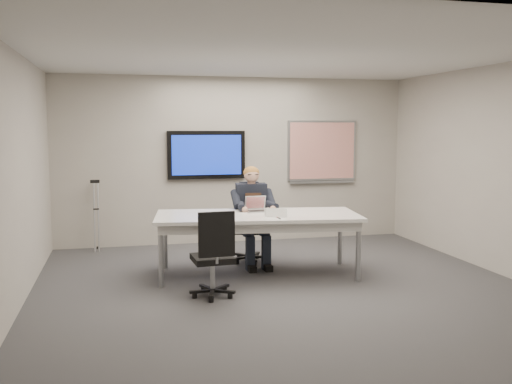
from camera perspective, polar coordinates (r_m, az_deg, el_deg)
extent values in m
cube|color=#373739|center=(7.06, 2.84, -9.65)|extent=(6.00, 6.00, 0.02)
cube|color=silver|center=(6.83, 2.98, 13.55)|extent=(6.00, 6.00, 0.02)
cube|color=#A7A097|center=(9.71, -2.10, 3.19)|extent=(6.00, 0.02, 2.80)
cube|color=#A7A097|center=(4.03, 15.04, -1.74)|extent=(6.00, 0.02, 2.80)
cube|color=#A7A097|center=(6.61, -22.89, 1.12)|extent=(0.02, 6.00, 2.80)
cube|color=#A7A097|center=(8.17, 23.55, 2.02)|extent=(0.02, 6.00, 2.80)
cube|color=silver|center=(7.53, 0.15, -2.39)|extent=(2.78, 1.45, 0.04)
cube|color=silver|center=(7.54, 0.15, -3.05)|extent=(2.66, 1.32, 0.11)
cylinder|color=#94979C|center=(7.12, -9.48, -6.35)|extent=(0.07, 0.07, 0.78)
cylinder|color=#94979C|center=(7.39, 10.20, -5.89)|extent=(0.07, 0.07, 0.78)
cylinder|color=#94979C|center=(8.03, -9.08, -4.88)|extent=(0.07, 0.07, 0.78)
cylinder|color=#94979C|center=(8.27, 8.40, -4.53)|extent=(0.07, 0.07, 0.78)
cube|color=black|center=(9.57, -4.98, 3.72)|extent=(1.30, 0.08, 0.80)
cube|color=#0D2496|center=(9.52, -4.94, 3.71)|extent=(1.16, 0.01, 0.66)
cube|color=#94979C|center=(10.10, 6.60, 4.13)|extent=(1.25, 0.04, 1.05)
cube|color=silver|center=(10.08, 6.65, 4.13)|extent=(1.18, 0.01, 0.98)
cube|color=#94979C|center=(10.10, 6.63, 1.00)|extent=(1.18, 0.05, 0.04)
cylinder|color=#94979C|center=(8.33, -0.54, -5.04)|extent=(0.06, 0.06, 0.38)
cube|color=black|center=(8.30, -0.54, -3.77)|extent=(0.61, 0.61, 0.07)
cube|color=black|center=(8.47, -0.41, -1.19)|extent=(0.43, 0.18, 0.54)
cylinder|color=#94979C|center=(6.69, -4.36, -8.13)|extent=(0.06, 0.06, 0.35)
cube|color=black|center=(6.65, -4.38, -6.65)|extent=(0.48, 0.48, 0.07)
cube|color=black|center=(6.37, -3.96, -4.25)|extent=(0.41, 0.08, 0.51)
cube|color=black|center=(8.21, -0.49, -1.22)|extent=(0.46, 0.29, 0.60)
cube|color=#372216|center=(8.08, -0.28, -1.12)|extent=(0.23, 0.04, 0.29)
sphere|color=tan|center=(8.13, -0.44, 1.71)|extent=(0.22, 0.22, 0.22)
ellipsoid|color=brown|center=(8.15, -0.47, 1.93)|extent=(0.23, 0.23, 0.19)
cube|color=#A6A6A8|center=(7.72, 0.14, -1.94)|extent=(0.30, 0.21, 0.02)
cube|color=black|center=(7.71, 0.15, -1.89)|extent=(0.25, 0.15, 0.00)
cube|color=#A6A6A8|center=(7.83, -0.09, -1.07)|extent=(0.29, 0.08, 0.19)
cube|color=red|center=(7.82, -0.08, -1.05)|extent=(0.26, 0.06, 0.16)
cylinder|color=black|center=(7.17, 2.28, -2.61)|extent=(0.02, 0.15, 0.01)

